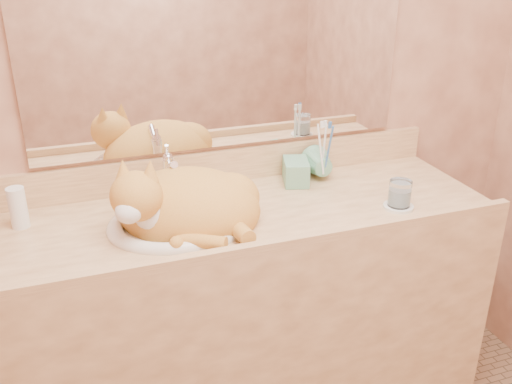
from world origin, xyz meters
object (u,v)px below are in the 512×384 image
object	(u,v)px
toothbrush_cup	(324,170)
sink_basin	(181,204)
cat	(182,202)
water_glass	(400,193)
soap_dispenser	(298,164)
vanity_counter	(249,319)

from	to	relation	value
toothbrush_cup	sink_basin	bearing A→B (deg)	-164.87
sink_basin	cat	world-z (taller)	cat
cat	water_glass	xyz separation A→B (m)	(0.69, -0.12, -0.02)
soap_dispenser	water_glass	bearing A→B (deg)	-27.26
soap_dispenser	cat	bearing A→B (deg)	-147.22
soap_dispenser	toothbrush_cup	world-z (taller)	soap_dispenser
vanity_counter	water_glass	xyz separation A→B (m)	(0.47, -0.14, 0.48)
soap_dispenser	water_glass	world-z (taller)	soap_dispenser
water_glass	soap_dispenser	bearing A→B (deg)	136.07
vanity_counter	cat	size ratio (longest dim) A/B	3.59
sink_basin	soap_dispenser	size ratio (longest dim) A/B	2.34
toothbrush_cup	cat	bearing A→B (deg)	-164.53
vanity_counter	soap_dispenser	distance (m)	0.57
cat	toothbrush_cup	distance (m)	0.57
cat	soap_dispenser	size ratio (longest dim) A/B	2.33
soap_dispenser	toothbrush_cup	bearing A→B (deg)	29.62
vanity_counter	cat	bearing A→B (deg)	-174.21
sink_basin	soap_dispenser	world-z (taller)	soap_dispenser
sink_basin	soap_dispenser	xyz separation A→B (m)	(0.44, 0.12, 0.03)
sink_basin	soap_dispenser	distance (m)	0.46
sink_basin	toothbrush_cup	xyz separation A→B (m)	(0.55, 0.15, -0.02)
vanity_counter	water_glass	size ratio (longest dim) A/B	18.61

